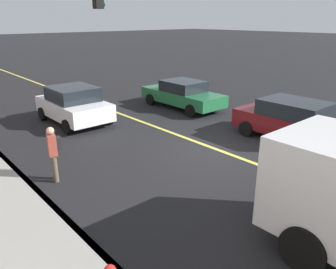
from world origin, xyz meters
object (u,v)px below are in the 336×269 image
at_px(car_maroon, 293,120).
at_px(pedestrian_with_backpack, 53,150).
at_px(car_white, 74,104).
at_px(car_green, 183,94).
at_px(traffic_light_mast, 30,30).

xyz_separation_m(car_maroon, pedestrian_with_backpack, (2.69, 8.22, 0.14)).
distance_m(car_white, car_green, 5.58).
height_order(car_maroon, pedestrian_with_backpack, pedestrian_with_backpack).
height_order(car_green, traffic_light_mast, traffic_light_mast).
height_order(car_green, pedestrian_with_backpack, pedestrian_with_backpack).
bearing_deg(car_white, traffic_light_mast, 136.98).
relative_size(car_white, traffic_light_mast, 0.65).
xyz_separation_m(car_maroon, car_green, (6.32, -0.21, -0.08)).
distance_m(car_maroon, car_green, 6.32).
height_order(car_white, traffic_light_mast, traffic_light_mast).
bearing_deg(pedestrian_with_backpack, traffic_light_mast, -14.66).
distance_m(car_white, pedestrian_with_backpack, 5.76).
distance_m(car_white, car_maroon, 9.22).
distance_m(car_maroon, traffic_light_mast, 9.70).
distance_m(car_green, pedestrian_with_backpack, 9.18).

